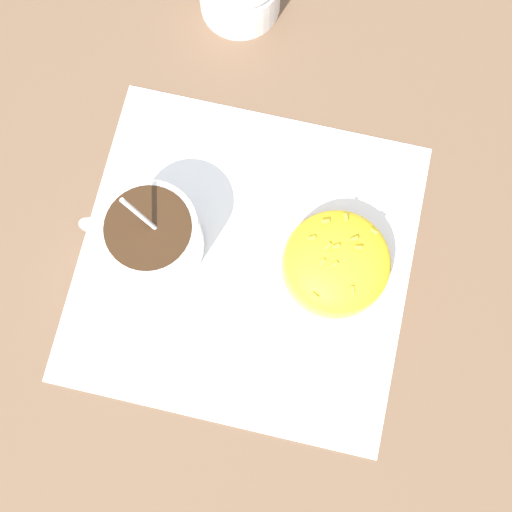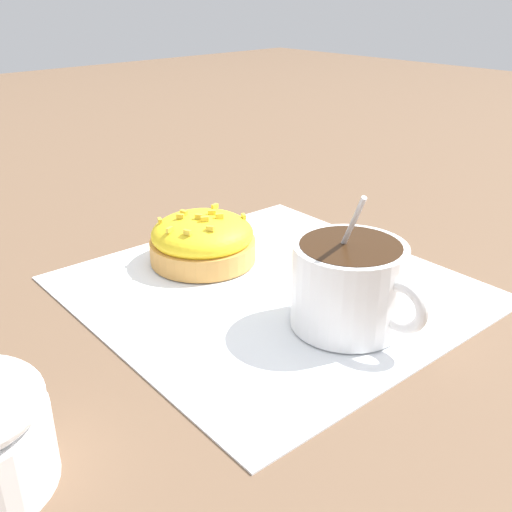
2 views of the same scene
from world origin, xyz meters
name	(u,v)px [view 2 (image 2 of 2)]	position (x,y,z in m)	size (l,w,h in m)	color
ground_plane	(271,290)	(0.00, 0.00, 0.00)	(3.00, 3.00, 0.00)	brown
paper_napkin	(271,288)	(0.00, 0.00, 0.00)	(0.32, 0.31, 0.00)	white
coffee_cup	(350,282)	(-0.08, 0.00, 0.04)	(0.11, 0.08, 0.11)	white
frosted_pastry	(203,240)	(0.08, 0.01, 0.02)	(0.10, 0.10, 0.05)	#D19347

